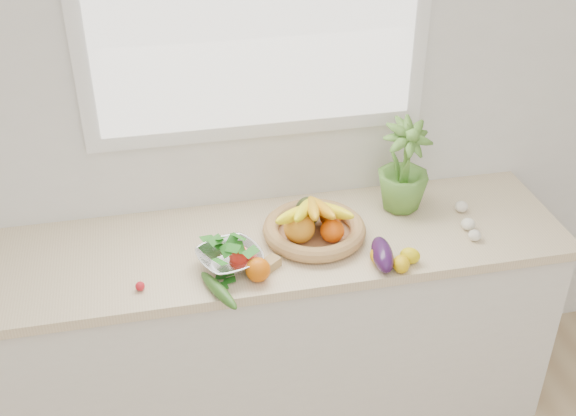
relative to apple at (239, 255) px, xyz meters
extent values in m
cube|color=white|center=(0.15, 0.42, 0.41)|extent=(4.50, 0.02, 2.70)
cube|color=silver|center=(0.15, 0.12, -0.51)|extent=(2.20, 0.58, 0.86)
cube|color=beige|center=(0.15, 0.12, -0.06)|extent=(2.24, 0.62, 0.04)
sphere|color=#D55B06|center=(0.05, -0.11, 0.01)|extent=(0.10, 0.10, 0.09)
ellipsoid|color=orange|center=(0.49, -0.11, 0.00)|extent=(0.09, 0.10, 0.07)
ellipsoid|color=#E2B00C|center=(0.55, -0.16, -0.01)|extent=(0.08, 0.09, 0.06)
ellipsoid|color=yellow|center=(0.60, -0.12, -0.01)|extent=(0.09, 0.09, 0.06)
sphere|color=red|center=(0.00, 0.00, 0.00)|extent=(0.09, 0.09, 0.07)
cube|color=tan|center=(0.09, -0.06, -0.02)|extent=(0.12, 0.11, 0.04)
ellipsoid|color=white|center=(0.90, 0.03, -0.01)|extent=(0.07, 0.07, 0.05)
ellipsoid|color=white|center=(0.92, 0.16, -0.01)|extent=(0.06, 0.06, 0.04)
ellipsoid|color=beige|center=(0.89, -0.04, -0.02)|extent=(0.06, 0.06, 0.04)
ellipsoid|color=#2E103B|center=(0.50, -0.11, 0.00)|extent=(0.10, 0.21, 0.08)
ellipsoid|color=#255418|center=(-0.10, -0.16, -0.02)|extent=(0.13, 0.24, 0.04)
sphere|color=red|center=(-0.35, -0.08, -0.02)|extent=(0.04, 0.04, 0.03)
imported|color=#548A32|center=(0.69, 0.23, 0.16)|extent=(0.25, 0.25, 0.37)
cylinder|color=tan|center=(0.30, 0.11, -0.03)|extent=(0.38, 0.38, 0.01)
torus|color=tan|center=(0.30, 0.11, 0.00)|extent=(0.45, 0.45, 0.06)
sphere|color=orange|center=(0.24, 0.08, 0.03)|extent=(0.13, 0.13, 0.12)
sphere|color=#F35907|center=(0.36, 0.05, 0.02)|extent=(0.10, 0.10, 0.09)
sphere|color=#DE5B07|center=(0.38, 0.15, 0.02)|extent=(0.10, 0.10, 0.09)
ellipsoid|color=#253115|center=(0.29, 0.18, 0.03)|extent=(0.11, 0.11, 0.12)
ellipsoid|color=yellow|center=(0.23, 0.09, 0.08)|extent=(0.22, 0.21, 0.11)
ellipsoid|color=yellow|center=(0.26, 0.10, 0.09)|extent=(0.16, 0.25, 0.11)
ellipsoid|color=orange|center=(0.29, 0.10, 0.10)|extent=(0.09, 0.26, 0.11)
ellipsoid|color=orange|center=(0.33, 0.10, 0.09)|extent=(0.08, 0.26, 0.11)
ellipsoid|color=yellow|center=(0.36, 0.09, 0.08)|extent=(0.16, 0.25, 0.11)
cylinder|color=silver|center=(-0.04, -0.02, -0.03)|extent=(0.11, 0.11, 0.02)
imported|color=silver|center=(-0.04, -0.02, 0.01)|extent=(0.28, 0.28, 0.05)
ellipsoid|color=#2A6E1B|center=(-0.04, -0.02, 0.05)|extent=(0.21, 0.21, 0.07)
camera|label=1|loc=(-0.26, -2.07, 1.53)|focal=45.00mm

